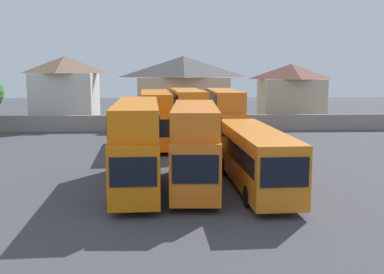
% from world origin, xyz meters
% --- Properties ---
extents(ground, '(140.00, 140.00, 0.00)m').
position_xyz_m(ground, '(0.00, 18.00, 0.00)').
color(ground, '#424247').
extents(depot_boundary_wall, '(56.00, 0.50, 1.80)m').
position_xyz_m(depot_boundary_wall, '(0.00, 25.31, 0.90)').
color(depot_boundary_wall, gray).
rests_on(depot_boundary_wall, ground).
extents(bus_1, '(2.95, 11.98, 4.97)m').
position_xyz_m(bus_1, '(-3.31, 0.35, 2.80)').
color(bus_1, orange).
rests_on(bus_1, ground).
extents(bus_2, '(2.95, 10.27, 4.82)m').
position_xyz_m(bus_2, '(0.02, -0.05, 2.72)').
color(bus_2, orange).
rests_on(bus_2, ground).
extents(bus_3, '(3.06, 11.91, 3.43)m').
position_xyz_m(bus_3, '(3.50, -0.23, 1.96)').
color(bus_3, orange).
rests_on(bus_3, ground).
extents(bus_4, '(3.31, 11.49, 4.87)m').
position_xyz_m(bus_4, '(-2.74, 15.38, 2.75)').
color(bus_4, orange).
rests_on(bus_4, ground).
extents(bus_5, '(3.24, 10.35, 5.06)m').
position_xyz_m(bus_5, '(0.17, 15.11, 2.85)').
color(bus_5, orange).
rests_on(bus_5, ground).
extents(bus_6, '(2.68, 10.57, 5.03)m').
position_xyz_m(bus_6, '(3.43, 15.05, 2.83)').
color(bus_6, orange).
rests_on(bus_6, ground).
extents(house_terrace_left, '(7.78, 7.10, 8.51)m').
position_xyz_m(house_terrace_left, '(-14.48, 31.86, 4.33)').
color(house_terrace_left, silver).
rests_on(house_terrace_left, ground).
extents(house_terrace_centre, '(11.40, 8.23, 8.51)m').
position_xyz_m(house_terrace_centre, '(0.19, 31.30, 4.35)').
color(house_terrace_centre, '#C6B293').
rests_on(house_terrace_centre, ground).
extents(house_terrace_right, '(7.98, 6.68, 7.59)m').
position_xyz_m(house_terrace_right, '(14.05, 32.39, 3.87)').
color(house_terrace_right, '#C6B293').
rests_on(house_terrace_right, ground).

